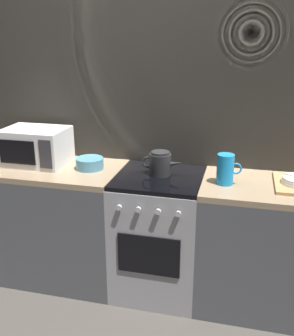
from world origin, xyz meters
The scene contains 9 objects.
ground_plane centered at (0.00, 0.00, 0.00)m, with size 8.00×8.00×0.00m, color #47423D.
back_wall centered at (0.00, 0.32, 1.20)m, with size 3.60×0.05×2.40m.
counter_left centered at (-0.90, 0.00, 0.45)m, with size 1.20×0.60×0.90m.
stove_unit centered at (0.00, 0.00, 0.45)m, with size 0.60×0.63×0.90m.
counter_right centered at (0.90, 0.00, 0.45)m, with size 1.20×0.60×0.90m.
microwave centered at (-0.95, 0.04, 1.04)m, with size 0.46×0.35×0.27m.
kettle centered at (0.00, 0.03, 0.98)m, with size 0.28×0.15×0.17m.
mixing_bowl centered at (-0.52, 0.03, 0.94)m, with size 0.20×0.20×0.08m, color teal.
pitcher centered at (0.45, -0.04, 1.00)m, with size 0.16×0.11×0.20m.
Camera 1 is at (0.54, -2.51, 1.83)m, focal length 42.31 mm.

